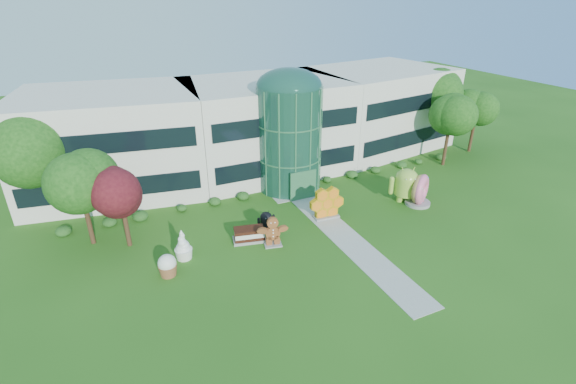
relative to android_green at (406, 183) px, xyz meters
name	(u,v)px	position (x,y,z in m)	size (l,w,h in m)	color
ground	(356,247)	(-8.28, -4.64, -1.86)	(140.00, 140.00, 0.00)	#215114
building	(265,125)	(-8.28, 13.36, 2.79)	(46.00, 15.00, 9.30)	beige
atrium	(289,139)	(-8.28, 7.36, 3.04)	(6.00, 6.00, 9.80)	#194738
walkway	(342,234)	(-8.28, -2.64, -1.84)	(2.40, 20.00, 0.04)	#9E9E93
tree_red	(123,210)	(-23.78, 2.86, 1.14)	(4.00, 4.00, 6.00)	#3F0C14
trees_backdrop	(285,143)	(-8.28, 8.36, 2.34)	(52.00, 8.00, 8.40)	#154110
android_green	(406,183)	(0.00, 0.00, 0.00)	(3.28, 2.19, 3.72)	#92BB3B
android_black	(266,219)	(-13.40, 0.74, -0.98)	(1.56, 1.04, 1.77)	black
donut	(419,190)	(0.71, -0.98, -0.40)	(2.81, 1.35, 2.93)	#EF5B82
gingerbread	(273,231)	(-13.86, -1.72, -0.65)	(2.63, 1.01, 2.43)	brown
ice_cream_sandwich	(249,235)	(-15.28, -0.39, -1.30)	(2.50, 1.25, 1.11)	black
honeycomb	(327,204)	(-8.04, 0.37, -0.60)	(3.20, 1.14, 2.52)	orange
froyo	(183,244)	(-20.37, -0.61, -0.69)	(1.36, 1.36, 2.34)	white
cupcake	(167,265)	(-21.78, -2.15, -1.06)	(1.34, 1.34, 1.60)	white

